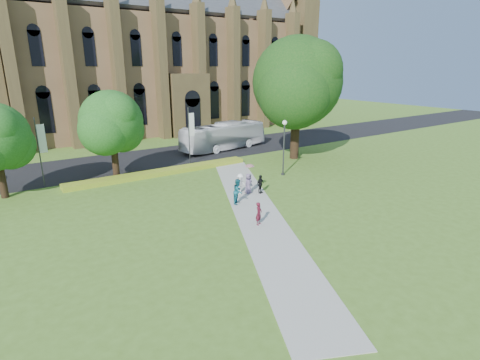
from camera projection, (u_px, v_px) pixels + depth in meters
ground at (262, 212)px, 26.77m from camera, size 160.00×160.00×0.00m
road at (155, 158)px, 42.58m from camera, size 160.00×10.00×0.02m
footpath at (254, 208)px, 27.56m from camera, size 15.58×28.54×0.04m
flower_hedge at (162, 172)px, 36.06m from camera, size 18.00×1.40×0.45m
cathedral at (162, 47)px, 59.77m from camera, size 52.60×18.25×28.00m
streetlamp at (284, 141)px, 34.99m from camera, size 0.44×0.44×5.24m
large_tree at (297, 82)px, 40.03m from camera, size 9.60×9.60×13.20m
street_tree_1 at (111, 122)px, 33.47m from camera, size 5.60×5.60×8.05m
banner_pole_0 at (190, 133)px, 38.94m from camera, size 0.70×0.10×6.00m
banner_pole_1 at (40, 148)px, 31.39m from camera, size 0.70×0.10×6.00m
tour_coach at (224, 136)px, 46.44m from camera, size 12.19×4.63×3.32m
pedestrian_0 at (259, 214)px, 24.38m from camera, size 0.67×0.61×1.53m
pedestrian_1 at (238, 191)px, 28.09m from camera, size 1.18×1.15×1.92m
pedestrian_2 at (240, 183)px, 30.45m from camera, size 1.18×0.87×1.64m
pedestrian_3 at (260, 184)px, 30.46m from camera, size 0.97×0.62×1.53m
pedestrian_4 at (248, 184)px, 30.41m from camera, size 0.92×0.72×1.65m
parasol at (250, 169)px, 30.25m from camera, size 0.95×0.95×0.67m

